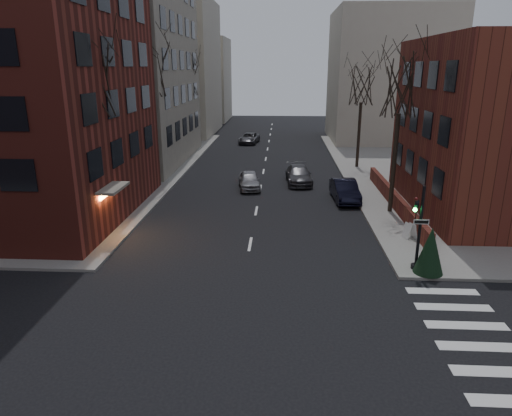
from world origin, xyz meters
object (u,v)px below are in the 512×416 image
Objects in this scene: car_lane_far at (249,138)px; tree_left_c at (187,78)px; tree_left_b at (151,71)px; streetlamp_far at (197,112)px; tree_left_a at (90,81)px; sandwich_board at (410,231)px; tree_right_b at (362,86)px; evergreen_shrub at (430,250)px; car_lane_gray at (299,175)px; traffic_signal at (418,233)px; tree_right_a at (401,87)px; parked_sedan at (345,190)px; streetlamp_near at (148,138)px; car_lane_silver at (249,180)px.

tree_left_c is at bearing -128.99° from car_lane_far.
streetlamp_far is at bearing 87.85° from tree_left_b.
sandwich_board is at bearing -3.30° from tree_left_a.
streetlamp_far is (-17.00, 10.00, -3.35)m from tree_right_b.
streetlamp_far reaches higher than car_lane_far.
evergreen_shrub is at bearing -118.91° from sandwich_board.
car_lane_gray is 14.00m from sandwich_board.
tree_left_c is at bearing 126.39° from car_lane_gray.
tree_left_c is (-16.74, 31.01, 6.12)m from traffic_signal.
parked_sedan is at bearing 132.79° from tree_right_a.
streetlamp_far is at bearing 88.77° from tree_left_a.
tree_right_b is (0.00, 14.00, -0.44)m from tree_right_a.
parked_sedan is 5.18× the size of sandwich_board.
car_lane_far is (5.75, 4.10, -3.60)m from streetlamp_far.
streetlamp_near is 2.84× the size of evergreen_shrub.
car_lane_gray is (11.88, -0.22, -8.21)m from tree_left_b.
streetlamp_far is (0.00, 20.00, 0.00)m from streetlamp_near.
car_lane_silver is (7.92, -16.16, -7.35)m from tree_left_c.
tree_right_a is 17.87m from streetlamp_near.
car_lane_far is at bearing 111.81° from tree_right_a.
parked_sedan is 12.46m from evergreen_shrub.
sandwich_board is at bearing -64.11° from car_lane_far.
tree_left_c reaches higher than traffic_signal.
tree_right_b is at bearing -30.47° from streetlamp_far.
car_lane_far is 5.20× the size of sandwich_board.
traffic_signal is 0.37× the size of tree_left_b.
traffic_signal is at bearing -95.47° from tree_right_a.
tree_right_a is 2.00× the size of car_lane_gray.
tree_right_b is 13.37m from parked_sedan.
sandwich_board is (11.21, -33.11, -0.05)m from car_lane_far.
tree_left_c is 4.33m from streetlamp_far.
tree_right_a reaches higher than car_lane_far.
tree_left_a is 9.07m from streetlamp_near.
tree_right_b is at bearing -44.24° from car_lane_far.
traffic_signal is at bearing -16.65° from tree_left_a.
tree_right_a is 1.55× the size of streetlamp_near.
evergreen_shrub is (-0.37, -23.44, -6.33)m from tree_right_b.
tree_left_c is (0.00, 26.00, -0.44)m from tree_left_a.
evergreen_shrub is (-0.33, -4.43, 0.66)m from sandwich_board.
streetlamp_near is at bearing -173.76° from car_lane_silver.
tree_right_a is 1.55× the size of streetlamp_far.
streetlamp_near is (-17.00, 4.00, -3.79)m from tree_right_a.
streetlamp_near is (-16.14, 13.01, 2.33)m from traffic_signal.
parked_sedan is at bearing -19.09° from tree_left_b.
tree_left_b is 1.18× the size of tree_right_b.
streetlamp_near is 1.29× the size of car_lane_gray.
car_lane_silver is at bearing 121.36° from evergreen_shrub.
traffic_signal is at bearing -126.34° from sandwich_board.
car_lane_gray is at bearing -132.62° from tree_right_b.
streetlamp_near is at bearing 166.76° from tree_right_a.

